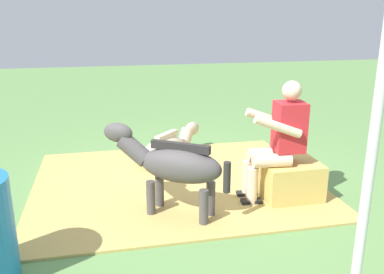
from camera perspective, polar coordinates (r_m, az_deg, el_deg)
The scene contains 7 objects.
ground_plane at distance 4.84m, azimuth 1.00°, elevation -6.99°, with size 24.00×24.00×0.00m, color #608C4C.
hay_patch at distance 4.94m, azimuth -2.24°, elevation -6.34°, with size 3.30×2.69×0.02m, color tan.
hay_bale at distance 4.61m, azimuth 13.40°, elevation -5.89°, with size 0.62×0.50×0.42m, color tan.
person_seated at distance 4.39m, azimuth 11.90°, elevation -0.06°, with size 0.68×0.45×1.30m.
pony_standing at distance 4.02m, azimuth -2.79°, elevation -3.82°, with size 1.18×0.90×0.90m.
pony_lying at distance 5.58m, azimuth -3.41°, elevation -1.66°, with size 1.12×1.16×0.42m.
tent_pole_left at distance 2.43m, azimuth 23.75°, elevation -1.42°, with size 0.06×0.06×2.50m, color silver.
Camera 1 is at (1.02, 4.31, 1.95)m, focal length 38.49 mm.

